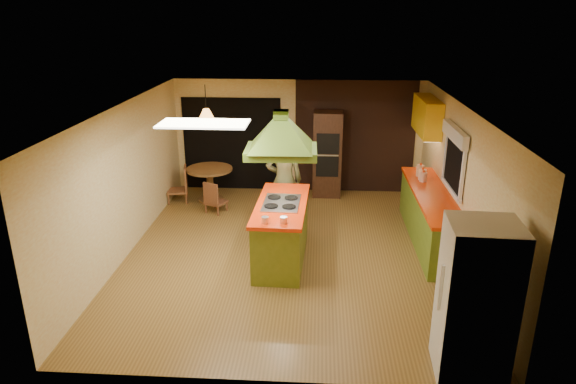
# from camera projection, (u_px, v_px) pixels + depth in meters

# --- Properties ---
(ground) EXTENTS (6.50, 6.50, 0.00)m
(ground) POSITION_uv_depth(u_px,v_px,m) (290.00, 252.00, 8.82)
(ground) COLOR olive
(ground) RESTS_ON ground
(room_walls) EXTENTS (5.50, 6.50, 6.50)m
(room_walls) POSITION_uv_depth(u_px,v_px,m) (290.00, 183.00, 8.40)
(room_walls) COLOR beige
(room_walls) RESTS_ON ground
(ceiling_plane) EXTENTS (6.50, 6.50, 0.00)m
(ceiling_plane) POSITION_uv_depth(u_px,v_px,m) (290.00, 107.00, 7.97)
(ceiling_plane) COLOR silver
(ceiling_plane) RESTS_ON room_walls
(brick_panel) EXTENTS (2.64, 0.03, 2.50)m
(brick_panel) POSITION_uv_depth(u_px,v_px,m) (355.00, 137.00, 11.36)
(brick_panel) COLOR #381E14
(brick_panel) RESTS_ON ground
(nook_opening) EXTENTS (2.20, 0.03, 2.10)m
(nook_opening) POSITION_uv_depth(u_px,v_px,m) (232.00, 144.00, 11.58)
(nook_opening) COLOR black
(nook_opening) RESTS_ON ground
(right_counter) EXTENTS (0.62, 3.05, 0.92)m
(right_counter) POSITION_uv_depth(u_px,v_px,m) (430.00, 217.00, 9.08)
(right_counter) COLOR olive
(right_counter) RESTS_ON ground
(upper_cabinets) EXTENTS (0.34, 1.40, 0.70)m
(upper_cabinets) POSITION_uv_depth(u_px,v_px,m) (427.00, 116.00, 10.07)
(upper_cabinets) COLOR yellow
(upper_cabinets) RESTS_ON room_walls
(window_right) EXTENTS (0.12, 1.35, 1.06)m
(window_right) POSITION_uv_depth(u_px,v_px,m) (455.00, 149.00, 8.44)
(window_right) COLOR black
(window_right) RESTS_ON room_walls
(fluor_panel) EXTENTS (1.20, 0.60, 0.03)m
(fluor_panel) POSITION_uv_depth(u_px,v_px,m) (204.00, 124.00, 6.91)
(fluor_panel) COLOR white
(fluor_panel) RESTS_ON ceiling_plane
(kitchen_island) EXTENTS (0.87, 2.02, 1.01)m
(kitchen_island) POSITION_uv_depth(u_px,v_px,m) (282.00, 231.00, 8.42)
(kitchen_island) COLOR olive
(kitchen_island) RESTS_ON ground
(range_hood) EXTENTS (1.12, 0.82, 0.80)m
(range_hood) POSITION_uv_depth(u_px,v_px,m) (281.00, 127.00, 7.83)
(range_hood) COLOR #4A6719
(range_hood) RESTS_ON ceiling_plane
(man) EXTENTS (0.74, 0.55, 1.86)m
(man) POSITION_uv_depth(u_px,v_px,m) (284.00, 180.00, 9.54)
(man) COLOR brown
(man) RESTS_ON ground
(refrigerator) EXTENTS (0.80, 0.76, 1.84)m
(refrigerator) POSITION_uv_depth(u_px,v_px,m) (476.00, 301.00, 5.64)
(refrigerator) COLOR white
(refrigerator) RESTS_ON ground
(wall_oven) EXTENTS (0.63, 0.61, 1.88)m
(wall_oven) POSITION_uv_depth(u_px,v_px,m) (327.00, 154.00, 11.23)
(wall_oven) COLOR #402414
(wall_oven) RESTS_ON ground
(dining_table) EXTENTS (0.98, 0.98, 0.74)m
(dining_table) POSITION_uv_depth(u_px,v_px,m) (210.00, 178.00, 11.00)
(dining_table) COLOR brown
(dining_table) RESTS_ON ground
(chair_left) EXTENTS (0.51, 0.51, 0.78)m
(chair_left) POSITION_uv_depth(u_px,v_px,m) (177.00, 184.00, 10.99)
(chair_left) COLOR brown
(chair_left) RESTS_ON ground
(chair_near) EXTENTS (0.49, 0.49, 0.67)m
(chair_near) POSITION_uv_depth(u_px,v_px,m) (216.00, 197.00, 10.43)
(chair_near) COLOR brown
(chair_near) RESTS_ON ground
(pendant_lamp) EXTENTS (0.34, 0.34, 0.21)m
(pendant_lamp) POSITION_uv_depth(u_px,v_px,m) (206.00, 114.00, 10.53)
(pendant_lamp) COLOR #FF9E3F
(pendant_lamp) RESTS_ON ceiling_plane
(canister_large) EXTENTS (0.18, 0.18, 0.22)m
(canister_large) POSITION_uv_depth(u_px,v_px,m) (420.00, 171.00, 9.78)
(canister_large) COLOR beige
(canister_large) RESTS_ON right_counter
(canister_medium) EXTENTS (0.18, 0.18, 0.20)m
(canister_medium) POSITION_uv_depth(u_px,v_px,m) (422.00, 175.00, 9.57)
(canister_medium) COLOR #FFEBCD
(canister_medium) RESTS_ON right_counter
(canister_small) EXTENTS (0.17, 0.17, 0.18)m
(canister_small) POSITION_uv_depth(u_px,v_px,m) (423.00, 177.00, 9.48)
(canister_small) COLOR beige
(canister_small) RESTS_ON right_counter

